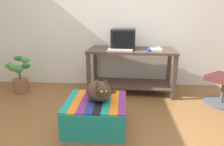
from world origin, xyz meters
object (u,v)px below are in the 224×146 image
Objects in this scene: keyboard at (121,50)px; cat at (99,91)px; desk at (131,63)px; ottoman_with_blanket at (96,116)px; stapler at (149,50)px; potted_plant at (20,77)px; book at (155,49)px; tv_monitor at (123,39)px.

keyboard is 1.23m from cat.
cat is (-0.22, -1.18, -0.26)m from keyboard.
desk is 2.17× the size of ottoman_with_blanket.
stapler reaches higher than desk.
potted_plant is (-1.92, -0.13, -0.25)m from desk.
keyboard is 1.35m from ottoman_with_blanket.
stapler reaches higher than potted_plant.
potted_plant is (-1.52, 1.19, -0.24)m from cat.
book reaches higher than cat.
ottoman_with_blanket is (-0.44, -1.33, -0.32)m from desk.
potted_plant is at bearing 141.00° from ottoman_with_blanket.
stapler is (2.18, -0.07, 0.51)m from potted_plant.
cat is at bearing -123.66° from stapler.
keyboard is 0.84× the size of cat.
keyboard is (-0.18, -0.14, 0.25)m from desk.
ottoman_with_blanket is 1.44× the size of cat.
book is at bearing 56.84° from ottoman_with_blanket.
keyboard is at bearing -98.66° from tv_monitor.
stapler is at bearing 1.56° from keyboard.
book is 0.59× the size of cat.
stapler is (0.40, -0.26, -0.14)m from tv_monitor.
desk is 0.34m from keyboard.
potted_plant reaches higher than ottoman_with_blanket.
desk is 5.25× the size of book.
ottoman_with_blanket is 1.45m from stapler.
tv_monitor is 0.70× the size of potted_plant.
desk is at bearing 71.74° from ottoman_with_blanket.
desk is at bearing 168.87° from book.
book is 2.36m from potted_plant.
tv_monitor is 1.57× the size of book.
stapler is at bearing 58.29° from ottoman_with_blanket.
desk is at bearing 139.69° from stapler.
tv_monitor is 0.65× the size of ottoman_with_blanket.
potted_plant is (-1.48, 1.20, 0.07)m from ottoman_with_blanket.
stapler is (-0.12, -0.13, 0.00)m from book.
tv_monitor is 4.02× the size of stapler.
stapler is at bearing 38.63° from cat.
tv_monitor reaches higher than book.
cat is (-0.78, -1.25, -0.27)m from book.
tv_monitor is 1.46m from cat.
desk reaches higher than ottoman_with_blanket.
keyboard is 0.57m from book.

